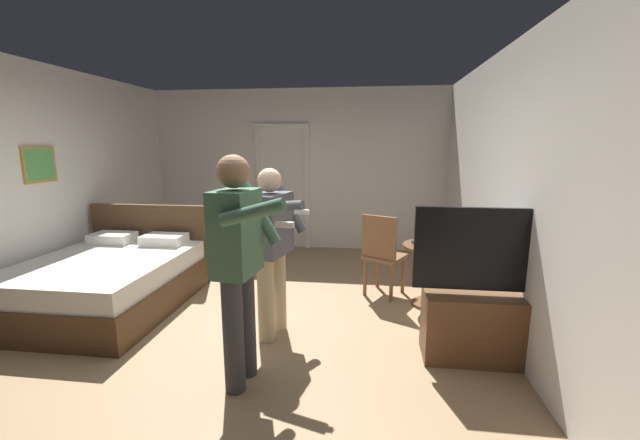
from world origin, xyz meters
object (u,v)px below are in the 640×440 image
at_px(person_striped_shirt, 272,241).
at_px(person_blue_shirt, 238,257).
at_px(side_table, 430,265).
at_px(laptop, 430,241).
at_px(wooden_chair, 382,252).
at_px(bottle_on_table, 446,238).
at_px(suitcase_small, 210,249).
at_px(suitcase_dark, 217,252).
at_px(tv_flatscreen, 482,314).
at_px(bed, 110,279).

bearing_deg(person_striped_shirt, person_blue_shirt, -93.84).
bearing_deg(person_blue_shirt, side_table, 46.17).
height_order(laptop, wooden_chair, wooden_chair).
relative_size(bottle_on_table, suitcase_small, 0.43).
relative_size(side_table, person_striped_shirt, 0.44).
relative_size(person_striped_shirt, suitcase_dark, 2.71).
height_order(side_table, suitcase_small, side_table).
distance_m(tv_flatscreen, person_striped_shirt, 1.91).
distance_m(person_blue_shirt, suitcase_small, 3.28).
distance_m(person_striped_shirt, suitcase_dark, 2.73).
bearing_deg(bottle_on_table, suitcase_small, 158.78).
relative_size(bed, wooden_chair, 1.96).
relative_size(bed, suitcase_dark, 3.31).
distance_m(tv_flatscreen, laptop, 1.16).
bearing_deg(tv_flatscreen, bed, 170.35).
height_order(side_table, bottle_on_table, bottle_on_table).
relative_size(bottle_on_table, suitcase_dark, 0.41).
xyz_separation_m(tv_flatscreen, person_blue_shirt, (-1.89, -0.58, 0.59)).
relative_size(side_table, laptop, 1.81).
xyz_separation_m(tv_flatscreen, bottle_on_table, (-0.13, 1.03, 0.40)).
relative_size(tv_flatscreen, person_striped_shirt, 0.82).
bearing_deg(person_striped_shirt, suitcase_dark, 123.46).
bearing_deg(tv_flatscreen, person_blue_shirt, -163.03).
xyz_separation_m(bed, bottle_on_table, (3.69, 0.38, 0.50)).
bearing_deg(bed, laptop, 6.73).
relative_size(person_blue_shirt, suitcase_dark, 2.94).
height_order(wooden_chair, suitcase_small, wooden_chair).
relative_size(bottle_on_table, wooden_chair, 0.24).
bearing_deg(suitcase_dark, wooden_chair, -15.24).
bearing_deg(wooden_chair, bed, -167.62).
distance_m(bed, suitcase_small, 1.70).
height_order(bed, bottle_on_table, bed).
bearing_deg(person_blue_shirt, tv_flatscreen, 16.97).
bearing_deg(person_striped_shirt, bottle_on_table, 25.92).
relative_size(laptop, suitcase_dark, 0.66).
xyz_separation_m(wooden_chair, suitcase_small, (-2.54, 0.96, -0.31)).
distance_m(laptop, suitcase_dark, 3.32).
bearing_deg(side_table, laptop, -116.85).
height_order(person_striped_shirt, suitcase_dark, person_striped_shirt).
bearing_deg(laptop, wooden_chair, 153.78).
bearing_deg(bottle_on_table, person_striped_shirt, -154.08).
bearing_deg(laptop, person_blue_shirt, -134.18).
distance_m(suitcase_dark, suitcase_small, 0.15).
xyz_separation_m(bottle_on_table, person_blue_shirt, (-1.76, -1.60, 0.19)).
distance_m(bottle_on_table, person_blue_shirt, 2.39).
bearing_deg(tv_flatscreen, wooden_chair, 121.14).
relative_size(suitcase_dark, suitcase_small, 1.07).
xyz_separation_m(side_table, suitcase_dark, (-3.01, 1.28, -0.32)).
height_order(person_striped_shirt, suitcase_small, person_striped_shirt).
distance_m(laptop, bottle_on_table, 0.17).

